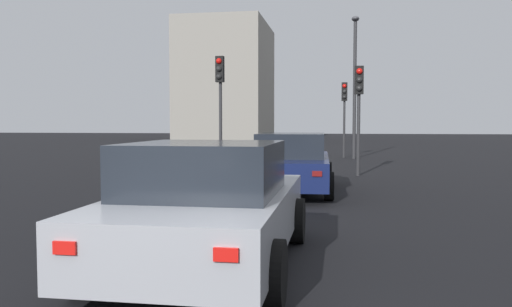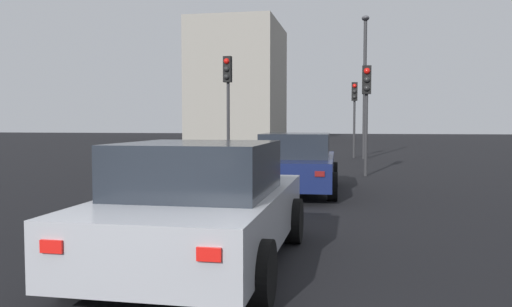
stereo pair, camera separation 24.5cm
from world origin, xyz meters
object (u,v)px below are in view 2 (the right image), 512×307
object	(u,v)px
street_lamp_kerbside	(365,74)
traffic_light_near_left	(354,103)
traffic_light_near_right	(366,97)
car_navy_lead	(297,163)
car_silver_second	(203,206)
traffic_light_far_left	(228,89)

from	to	relation	value
street_lamp_kerbside	traffic_light_near_left	bearing A→B (deg)	32.56
traffic_light_near_left	traffic_light_near_right	world-z (taller)	traffic_light_near_left
car_navy_lead	traffic_light_near_right	world-z (taller)	traffic_light_near_right
traffic_light_near_left	car_silver_second	bearing A→B (deg)	-3.28
traffic_light_near_left	street_lamp_kerbside	size ratio (longest dim) A/B	0.55
car_silver_second	traffic_light_near_right	xyz separation A→B (m)	(11.00, -2.16, 1.84)
traffic_light_near_left	traffic_light_far_left	size ratio (longest dim) A/B	0.92
traffic_light_near_right	traffic_light_far_left	size ratio (longest dim) A/B	0.88
traffic_light_far_left	street_lamp_kerbside	world-z (taller)	street_lamp_kerbside
car_silver_second	traffic_light_near_left	world-z (taller)	traffic_light_near_left
car_navy_lead	street_lamp_kerbside	world-z (taller)	street_lamp_kerbside
street_lamp_kerbside	traffic_light_near_right	bearing A→B (deg)	179.31
car_navy_lead	traffic_light_near_right	bearing A→B (deg)	-25.23
traffic_light_far_left	traffic_light_near_right	bearing A→B (deg)	84.86
car_navy_lead	car_silver_second	distance (m)	6.89
street_lamp_kerbside	traffic_light_far_left	bearing A→B (deg)	146.68
traffic_light_near_left	traffic_light_far_left	distance (m)	9.22
car_silver_second	traffic_light_near_right	size ratio (longest dim) A/B	1.20
car_silver_second	traffic_light_far_left	world-z (taller)	traffic_light_far_left
traffic_light_near_right	traffic_light_far_left	xyz separation A→B (m)	(0.73, 4.75, 0.35)
traffic_light_far_left	street_lamp_kerbside	distance (m)	8.90
car_navy_lead	street_lamp_kerbside	size ratio (longest dim) A/B	0.71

